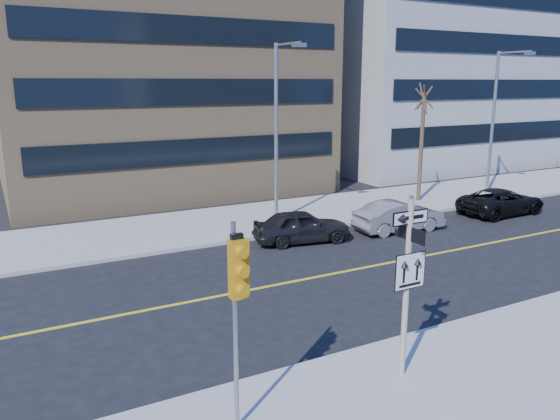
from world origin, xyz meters
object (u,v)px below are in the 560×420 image
parked_car_b (399,216)px  streetlight_a (279,122)px  sign_pole (407,277)px  parked_car_c (502,201)px  parked_car_a (302,226)px  streetlight_b (497,113)px  street_tree_west (424,101)px  traffic_signal (238,286)px

parked_car_b → streetlight_a: size_ratio=0.52×
sign_pole → parked_car_c: 17.92m
parked_car_c → streetlight_a: size_ratio=0.59×
sign_pole → parked_car_a: (3.52, 10.36, -1.75)m
sign_pole → streetlight_b: bearing=36.4°
parked_car_b → streetlight_b: streetlight_b is taller
parked_car_b → streetlight_b: (9.81, 3.50, 4.07)m
parked_car_a → parked_car_b: (4.67, -0.59, -0.00)m
parked_car_a → streetlight_a: streetlight_a is taller
street_tree_west → sign_pole: bearing=-133.3°
sign_pole → parked_car_a: size_ratio=1.01×
parked_car_b → street_tree_west: size_ratio=0.65×
parked_car_a → streetlight_b: 15.32m
streetlight_a → street_tree_west: 9.05m
parked_car_c → streetlight_b: (3.14, 3.42, 4.10)m
parked_car_b → parked_car_c: parked_car_b is taller
traffic_signal → street_tree_west: 22.14m
parked_car_b → streetlight_b: 11.18m
streetlight_b → sign_pole: bearing=-143.6°
street_tree_west → streetlight_b: bearing=-6.2°
parked_car_a → streetlight_b: streetlight_b is taller
sign_pole → streetlight_b: streetlight_b is taller
parked_car_c → streetlight_a: (-10.86, 3.42, 4.10)m
traffic_signal → streetlight_a: bearing=59.2°
streetlight_a → street_tree_west: (9.00, 0.54, 0.77)m
streetlight_b → parked_car_b: bearing=-160.3°
traffic_signal → streetlight_a: streetlight_a is taller
parked_car_c → streetlight_b: streetlight_b is taller
streetlight_b → parked_car_c: bearing=-132.5°
traffic_signal → streetlight_a: (8.00, 13.42, 1.73)m
street_tree_west → traffic_signal: bearing=-140.6°
traffic_signal → street_tree_west: (17.00, 13.96, 2.50)m
sign_pole → parked_car_b: 12.87m
streetlight_a → street_tree_west: bearing=3.5°
traffic_signal → parked_car_b: (12.19, 9.91, -2.35)m
streetlight_a → streetlight_b: (14.00, 0.00, 0.00)m
parked_car_a → streetlight_b: bearing=-68.3°
streetlight_b → street_tree_west: (-5.00, 0.54, 0.77)m
sign_pole → traffic_signal: sign_pole is taller
sign_pole → street_tree_west: street_tree_west is taller
street_tree_west → parked_car_b: bearing=-139.9°
sign_pole → streetlight_a: (4.00, 13.27, 2.32)m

